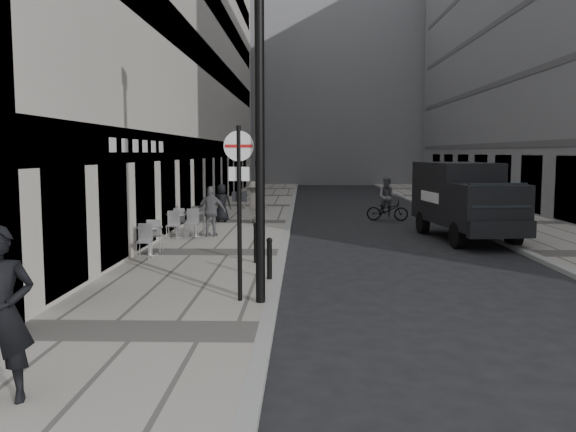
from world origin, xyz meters
The scene contains 18 objects.
ground centered at (0.00, 0.00, 0.00)m, with size 120.00×120.00×0.00m, color black.
sidewalk centered at (-2.00, 18.00, 0.06)m, with size 4.00×60.00×0.12m, color #9D968D.
far_sidewalk centered at (9.00, 18.00, 0.06)m, with size 4.00×60.00×0.12m, color #9D968D.
building_left centered at (-6.00, 24.50, 9.00)m, with size 4.00×45.00×18.00m, color #BCB7AB.
building_far centered at (1.50, 56.00, 11.00)m, with size 24.00×16.00×22.00m, color slate.
walking_man centered at (-2.78, -0.07, 1.12)m, with size 0.73×0.48×2.01m, color black.
sign_post centered at (-0.60, 4.70, 2.23)m, with size 0.57×0.11×3.30m.
lamppost centered at (-0.20, 4.58, 3.95)m, with size 0.31×0.31×6.89m.
bollard_near centered at (-0.60, 8.70, 0.60)m, with size 0.13×0.13×0.97m, color black.
bollard_far centered at (-0.15, 6.68, 0.55)m, with size 0.12×0.12×0.86m, color black.
panel_van centered at (5.98, 13.91, 1.45)m, with size 2.64×5.67×2.58m.
cyclist centered at (4.21, 19.49, 0.74)m, with size 1.84×0.92×1.89m.
pedestrian_a centered at (-2.48, 13.56, 0.96)m, with size 0.99×0.41×1.69m, color slate.
pedestrian_b centered at (-1.35, 17.59, 0.95)m, with size 1.07×0.62×1.66m, color #A39D96.
pedestrian_c centered at (-2.71, 17.86, 0.89)m, with size 0.75×0.49×1.54m, color black.
cafe_table_near centered at (-3.60, 13.30, 0.58)m, with size 0.71×1.61×0.92m.
cafe_table_mid centered at (-3.60, 9.77, 0.59)m, with size 0.71×1.61×0.92m.
cafe_table_far centered at (-3.02, 13.62, 0.61)m, with size 0.75×1.69×0.96m.
Camera 1 is at (0.60, -6.62, 2.92)m, focal length 38.00 mm.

